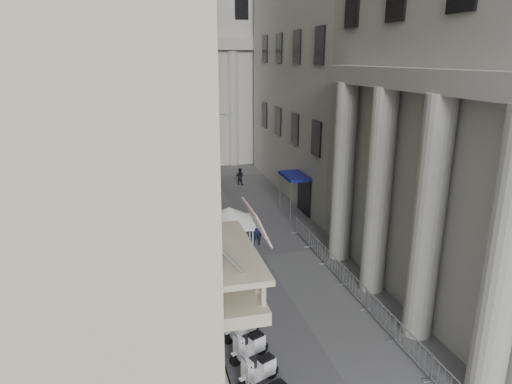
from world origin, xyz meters
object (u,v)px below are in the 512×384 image
security_tent (225,214)px  pedestrian_a (256,230)px  street_lamp (193,173)px  pedestrian_b (240,176)px  info_kiosk (198,267)px

security_tent → pedestrian_a: 2.76m
street_lamp → pedestrian_b: street_lamp is taller
security_tent → pedestrian_a: bearing=23.6°
pedestrian_a → pedestrian_b: size_ratio=1.19×
pedestrian_a → pedestrian_b: bearing=-92.1°
security_tent → street_lamp: size_ratio=0.44×
security_tent → pedestrian_b: size_ratio=2.31×
street_lamp → info_kiosk: (-0.32, -3.78, -3.99)m
security_tent → pedestrian_a: size_ratio=1.94×
info_kiosk → security_tent: bearing=38.6°
street_lamp → info_kiosk: bearing=-80.0°
street_lamp → pedestrian_a: size_ratio=4.44×
info_kiosk → pedestrian_a: bearing=25.8°
security_tent → info_kiosk: bearing=-120.3°
street_lamp → pedestrian_b: (5.79, 14.62, -4.22)m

